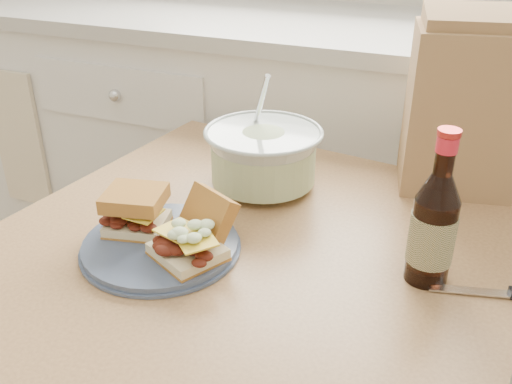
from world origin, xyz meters
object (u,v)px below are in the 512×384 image
at_px(beer_bottle, 433,227).
at_px(paper_bag, 472,111).
at_px(plate, 161,245).
at_px(coleslaw_bowl, 263,159).
at_px(dining_table, 250,294).

distance_m(beer_bottle, paper_bag, 0.36).
xyz_separation_m(plate, paper_bag, (0.44, 0.45, 0.15)).
xyz_separation_m(coleslaw_bowl, paper_bag, (0.37, 0.16, 0.10)).
xyz_separation_m(dining_table, paper_bag, (0.31, 0.37, 0.26)).
xyz_separation_m(plate, beer_bottle, (0.42, 0.09, 0.08)).
height_order(beer_bottle, paper_bag, paper_bag).
height_order(dining_table, coleslaw_bowl, coleslaw_bowl).
bearing_deg(paper_bag, coleslaw_bowl, -168.28).
bearing_deg(plate, coleslaw_bowl, 76.13).
bearing_deg(paper_bag, dining_table, -141.49).
height_order(coleslaw_bowl, paper_bag, paper_bag).
distance_m(plate, beer_bottle, 0.44).
xyz_separation_m(coleslaw_bowl, beer_bottle, (0.35, -0.19, 0.03)).
bearing_deg(coleslaw_bowl, beer_bottle, -28.72).
xyz_separation_m(dining_table, coleslaw_bowl, (-0.06, 0.21, 0.17)).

